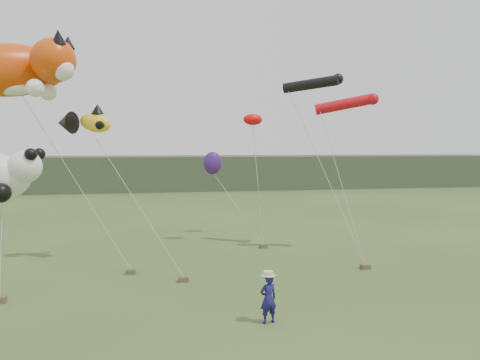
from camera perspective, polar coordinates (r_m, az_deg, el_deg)
The scene contains 8 objects.
ground at distance 15.35m, azimuth 2.17°, elevation -15.47°, with size 120.00×120.00×0.00m, color #385123.
headland at distance 58.87m, azimuth -10.65°, elevation 0.85°, with size 90.00×13.00×4.00m.
festival_attendant at distance 14.03m, azimuth 3.46°, elevation -14.25°, with size 0.53×0.35×1.44m, color navy.
sandbag_anchors at distance 19.53m, azimuth -4.81°, elevation -10.90°, with size 14.15×6.84×0.19m.
cat_kite at distance 24.42m, azimuth -25.46°, elevation 12.13°, with size 7.13×4.68×3.16m.
fish_kite at distance 21.87m, azimuth -18.46°, elevation 6.72°, with size 2.79×1.81×1.37m.
tube_kites at distance 23.87m, azimuth 11.16°, elevation 10.37°, with size 4.11×3.08×2.12m.
misc_kites at distance 25.83m, azimuth -1.52°, elevation 4.07°, with size 3.54×1.90×3.37m.
Camera 1 is at (-3.26, -14.09, 5.12)m, focal length 35.00 mm.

